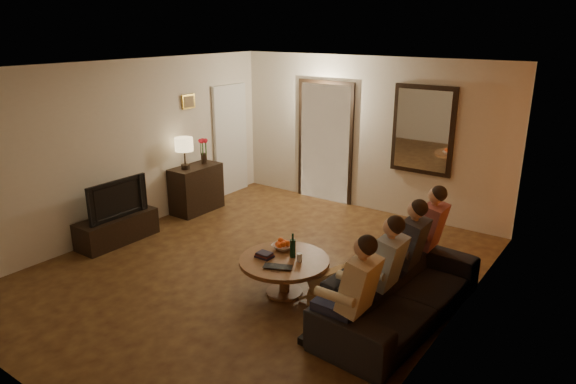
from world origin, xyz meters
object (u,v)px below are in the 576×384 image
Objects in this scene: person_c at (405,257)px; coffee_table at (284,276)px; table_lamp at (184,153)px; tv_stand at (117,229)px; person_a at (353,302)px; person_d at (425,240)px; dog at (330,282)px; tv at (114,198)px; wine_bottle at (293,245)px; laptop at (277,269)px; dresser at (196,189)px; bowl at (283,247)px; sofa at (400,292)px; person_b at (381,277)px.

person_c is 1.43m from coffee_table.
tv_stand is (0.00, -1.42, -0.87)m from table_lamp.
person_d is at bearing 90.00° from person_a.
person_c is 2.14× the size of dog.
person_c and person_d have the same top height.
tv is at bearing -176.31° from coffee_table.
wine_bottle is at bearing -20.85° from table_lamp.
tv_stand is at bearing 154.29° from laptop.
wine_bottle is at bearing -24.46° from dresser.
laptop is (0.28, -0.50, -0.02)m from bowl.
sofa is 1.90× the size of person_b.
person_c is 1.12× the size of coffee_table.
sofa is 0.41m from person_b.
bowl is at bearing 95.27° from laptop.
person_a is 1.45m from coffee_table.
sofa is 0.41m from person_c.
wine_bottle is at bearing -138.23° from person_d.
person_a is (-0.10, -0.90, 0.27)m from sofa.
person_d is at bearing 90.00° from person_b.
person_a is at bearing 177.94° from sofa.
sofa is 1.90× the size of person_c.
sofa is at bearing -71.57° from person_c.
wine_bottle is (-0.52, -0.00, 0.32)m from dog.
sofa is 8.79× the size of bowl.
dresser is at bearing 160.47° from person_b.
person_d is at bearing -71.95° from tv.
sofa is (4.27, 0.46, 0.13)m from tv_stand.
sofa reaches higher than tv_stand.
tv reaches higher than laptop.
wine_bottle is at bearing 5.54° from tv_stand.
person_d reaches higher than tv.
person_d is (4.17, 1.36, -0.08)m from tv.
tv is (0.00, -1.42, -0.38)m from table_lamp.
person_a is at bearing -30.66° from bowl.
person_a is at bearing -90.00° from person_b.
dresser is 2.72× the size of laptop.
person_b is (4.17, 0.16, -0.08)m from tv.
sofa is 1.90× the size of person_a.
bowl is (2.74, -1.23, 0.08)m from dresser.
person_a and person_d have the same top height.
tv is at bearing -90.00° from dresser.
person_b reaches higher than wine_bottle.
person_b reaches higher than bowl.
coffee_table is (-1.25, 0.03, -0.38)m from person_b.
tv reaches higher than bowl.
tv is at bearing 100.43° from sofa.
bowl is (2.74, 0.41, 0.28)m from tv_stand.
person_a reaches higher than bowl.
wine_bottle is at bearing -158.53° from person_c.
table_lamp is 4.25m from person_c.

